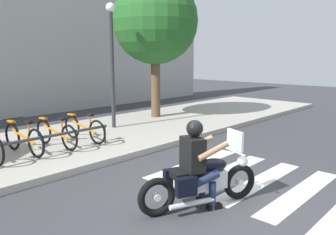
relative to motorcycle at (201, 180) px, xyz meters
The scene contains 14 objects.
ground_plane 0.56m from the motorcycle, 26.99° to the right, with size 48.00×48.00×0.00m, color #38383D.
sidewalk 4.97m from the motorcycle, 86.50° to the left, with size 24.00×4.40×0.15m, color #A8A399.
crosswalk_stripe_1 1.95m from the motorcycle, 30.20° to the right, with size 2.80×0.40×0.01m, color white.
crosswalk_stripe_2 1.71m from the motorcycle, ahead, with size 2.80×0.40×0.01m, color white.
crosswalk_stripe_3 1.82m from the motorcycle, 21.50° to the left, with size 2.80×0.40×0.01m, color white.
crosswalk_stripe_4 2.23m from the motorcycle, 41.41° to the left, with size 2.80×0.40×0.01m, color white.
motorcycle is the anchor object (origin of this frame).
rider 0.37m from the motorcycle, 155.01° to the left, with size 0.75×0.69×1.42m.
bicycle_2 4.56m from the motorcycle, 100.29° to the left, with size 0.48×1.72×0.80m.
bicycle_3 4.49m from the motorcycle, 90.12° to the left, with size 0.48×1.73×0.77m.
bicycle_4 4.55m from the motorcycle, 79.95° to the left, with size 0.48×1.69×0.77m.
bike_rack 4.02m from the motorcycle, 101.70° to the left, with size 3.82×0.07×0.49m.
street_lamp 6.20m from the motorcycle, 65.42° to the left, with size 0.28×0.28×3.95m.
tree_near_rack 8.08m from the motorcycle, 50.58° to the left, with size 3.07×3.07×5.15m.
Camera 1 is at (-4.35, -2.90, 2.36)m, focal length 36.05 mm.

